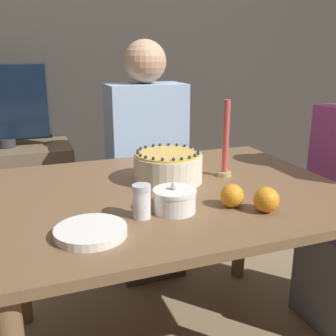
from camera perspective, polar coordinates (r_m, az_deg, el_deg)
name	(u,v)px	position (r m, az deg, el deg)	size (l,w,h in m)	color
wall_behind	(94,38)	(2.72, -10.65, 18.09)	(8.00, 0.05, 2.60)	#38332D
dining_table	(171,217)	(1.49, 0.45, -7.18)	(1.25, 0.98, 0.73)	brown
cake	(168,167)	(1.51, 0.00, 0.14)	(0.26, 0.26, 0.13)	#EFE5CC
sugar_bowl	(175,200)	(1.24, 0.96, -4.69)	(0.14, 0.14, 0.10)	white
sugar_shaker	(142,201)	(1.19, -3.85, -4.81)	(0.06, 0.06, 0.10)	white
plate_stack	(91,232)	(1.11, -11.15, -9.03)	(0.20, 0.20, 0.02)	white
candle	(226,145)	(1.58, 8.36, 3.26)	(0.06, 0.06, 0.31)	tan
orange_fruit_0	(266,200)	(1.27, 14.07, -4.48)	(0.08, 0.08, 0.08)	orange
orange_fruit_1	(232,196)	(1.29, 9.26, -3.98)	(0.08, 0.08, 0.08)	orange
person_man_blue_shirt	(147,176)	(2.15, -3.12, -1.12)	(0.40, 0.34, 1.28)	#473D33
side_cabinet	(14,202)	(2.57, -21.47, -4.55)	(0.71, 0.42, 0.68)	brown
tv_monitor	(2,105)	(2.44, -22.93, 8.48)	(0.52, 0.10, 0.48)	#2D2D33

